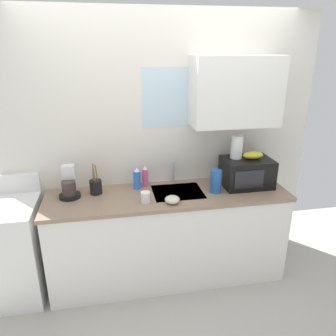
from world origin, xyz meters
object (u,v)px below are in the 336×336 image
object	(u,v)px
banana_bunch	(253,155)
dish_soap_bottle_pink	(145,177)
microwave	(247,172)
mug_white	(145,197)
coffee_maker	(69,185)
dish_soap_bottle_blue	(137,179)
cereal_canister	(216,181)
stove_range	(7,251)
small_bowl	(172,200)
paper_towel_roll	(237,147)
utensil_crock	(96,186)

from	to	relation	value
banana_bunch	dish_soap_bottle_pink	bearing A→B (deg)	170.79
microwave	mug_white	size ratio (longest dim) A/B	4.84
coffee_maker	dish_soap_bottle_blue	distance (m)	0.61
banana_bunch	cereal_canister	xyz separation A→B (m)	(-0.39, -0.10, -0.20)
stove_range	small_bowl	size ratio (longest dim) A/B	8.31
stove_range	cereal_canister	world-z (taller)	cereal_canister
paper_towel_roll	utensil_crock	bearing A→B (deg)	179.15
cereal_canister	small_bowl	distance (m)	0.47
banana_bunch	mug_white	world-z (taller)	banana_bunch
coffee_maker	cereal_canister	bearing A→B (deg)	-6.85
dish_soap_bottle_blue	cereal_canister	distance (m)	0.74
stove_range	dish_soap_bottle_blue	bearing A→B (deg)	7.68
paper_towel_roll	coffee_maker	world-z (taller)	paper_towel_roll
dish_soap_bottle_pink	mug_white	bearing A→B (deg)	-96.44
coffee_maker	cereal_canister	distance (m)	1.33
microwave	dish_soap_bottle_blue	world-z (taller)	microwave
banana_bunch	utensil_crock	xyz separation A→B (m)	(-1.48, 0.07, -0.23)
microwave	dish_soap_bottle_blue	bearing A→B (deg)	173.68
mug_white	dish_soap_bottle_blue	bearing A→B (deg)	98.07
stove_range	mug_white	distance (m)	1.34
cereal_canister	utensil_crock	bearing A→B (deg)	171.13
stove_range	dish_soap_bottle_blue	size ratio (longest dim) A/B	5.12
dish_soap_bottle_blue	coffee_maker	bearing A→B (deg)	-174.77
stove_range	small_bowl	distance (m)	1.54
cereal_canister	small_bowl	bearing A→B (deg)	-161.32
banana_bunch	paper_towel_roll	size ratio (longest dim) A/B	0.91
banana_bunch	mug_white	bearing A→B (deg)	-169.78
dish_soap_bottle_pink	cereal_canister	world-z (taller)	cereal_canister
dish_soap_bottle_blue	microwave	bearing A→B (deg)	-6.32
dish_soap_bottle_pink	small_bowl	xyz separation A→B (m)	(0.18, -0.41, -0.06)
coffee_maker	dish_soap_bottle_pink	world-z (taller)	coffee_maker
cereal_canister	mug_white	distance (m)	0.67
utensil_crock	banana_bunch	bearing A→B (deg)	-2.70
microwave	banana_bunch	distance (m)	0.18
paper_towel_roll	utensil_crock	xyz separation A→B (m)	(-1.33, 0.02, -0.31)
stove_range	cereal_canister	size ratio (longest dim) A/B	5.04
microwave	small_bowl	bearing A→B (deg)	-162.40
utensil_crock	small_bowl	xyz separation A→B (m)	(0.64, -0.32, -0.04)
microwave	dish_soap_bottle_blue	distance (m)	1.05
banana_bunch	coffee_maker	world-z (taller)	banana_bunch
dish_soap_bottle_blue	mug_white	world-z (taller)	dish_soap_bottle_blue
coffee_maker	cereal_canister	world-z (taller)	coffee_maker
banana_bunch	cereal_canister	world-z (taller)	banana_bunch
dish_soap_bottle_pink	cereal_canister	distance (m)	0.68
dish_soap_bottle_pink	utensil_crock	bearing A→B (deg)	-168.50
microwave	cereal_canister	size ratio (longest dim) A/B	2.15
stove_range	dish_soap_bottle_pink	bearing A→B (deg)	9.39
stove_range	microwave	distance (m)	2.31
cereal_canister	mug_white	world-z (taller)	cereal_canister
coffee_maker	small_bowl	xyz separation A→B (m)	(0.87, -0.31, -0.07)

